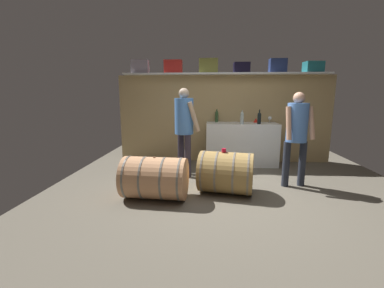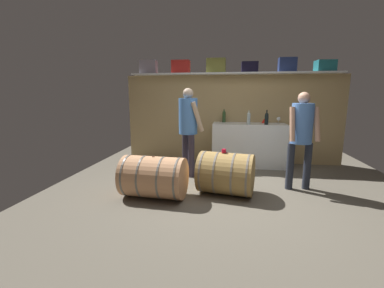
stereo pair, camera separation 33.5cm
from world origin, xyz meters
The scene contains 20 objects.
ground_plane centered at (0.00, 0.56, -0.01)m, with size 6.05×7.71×0.02m, color #605A4D.
back_wall_panel centered at (0.00, 2.26, 0.99)m, with size 4.85×0.10×1.97m, color tan.
high_shelf_board centered at (0.00, 2.11, 1.99)m, with size 4.46×0.40×0.03m, color silver.
toolcase_grey centered at (-1.89, 2.11, 2.15)m, with size 0.37×0.21×0.29m, color gray.
toolcase_red centered at (-1.14, 2.11, 2.14)m, with size 0.39×0.28×0.28m, color red.
toolcase_olive centered at (-0.36, 2.11, 2.16)m, with size 0.41×0.26×0.30m, color olive.
toolcase_black centered at (0.35, 2.11, 2.12)m, with size 0.34×0.25×0.22m, color black.
toolcase_navy centered at (1.12, 2.11, 2.15)m, with size 0.35×0.22×0.29m, color navy.
toolcase_teal centered at (1.87, 2.11, 2.12)m, with size 0.37×0.29×0.23m, color #21717B.
work_cabinet centered at (0.38, 1.91, 0.47)m, with size 1.55×0.57×0.93m, color white.
wine_bottle_green centered at (-0.17, 2.11, 1.06)m, with size 0.07×0.07×0.29m.
wine_bottle_dark centered at (0.71, 1.73, 1.06)m, with size 0.08×0.08×0.30m.
wine_bottle_clear centered at (0.35, 1.72, 1.06)m, with size 0.07×0.07×0.29m.
wine_glass centered at (1.01, 2.07, 1.02)m, with size 0.08×0.08×0.14m.
red_funnel centered at (0.70, 2.07, 0.98)m, with size 0.11×0.11×0.09m, color red.
wine_barrel_near centered at (-0.07, 0.17, 0.33)m, with size 0.94×0.79×0.67m.
wine_barrel_far centered at (-1.14, -0.13, 0.32)m, with size 0.99×0.70×0.64m.
tasting_cup centered at (-0.11, 0.17, 0.69)m, with size 0.07×0.07×0.06m, color red.
winemaker_pouring centered at (1.10, 0.56, 0.97)m, with size 0.49×0.39×1.58m.
visitor_tasting centered at (-0.81, 1.07, 1.02)m, with size 0.50×0.56×1.66m.
Camera 2 is at (-0.02, -3.77, 1.53)m, focal length 24.33 mm.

